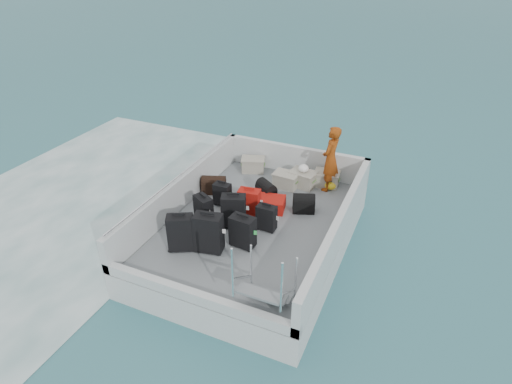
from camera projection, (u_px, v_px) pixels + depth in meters
ground at (256, 246)px, 9.12m from camera, size 160.00×160.00×0.00m
wake_foam at (82, 199)px, 10.79m from camera, size 10.00×10.00×0.00m
ferry_hull at (256, 235)px, 8.97m from camera, size 3.60×5.00×0.60m
deck at (256, 223)px, 8.81m from camera, size 3.30×4.70×0.02m
deck_fittings at (265, 219)px, 8.24m from camera, size 3.60×5.00×0.90m
suitcase_0 at (181, 233)px, 7.86m from camera, size 0.55×0.46×0.73m
suitcase_1 at (204, 210)px, 8.63m from camera, size 0.47×0.40×0.62m
suitcase_2 at (222, 195)px, 9.25m from camera, size 0.37×0.22×0.53m
suitcase_3 at (209, 233)px, 7.81m from camera, size 0.56×0.39×0.78m
suitcase_4 at (234, 211)px, 8.52m from camera, size 0.55×0.43×0.70m
suitcase_5 at (249, 203)px, 8.87m from camera, size 0.47×0.32×0.61m
suitcase_6 at (243, 232)px, 7.97m from camera, size 0.49×0.32×0.64m
suitcase_7 at (266, 218)px, 8.45m from camera, size 0.39×0.23×0.54m
suitcase_8 at (268, 204)px, 9.17m from camera, size 0.78×0.59×0.28m
duffel_0 at (214, 186)px, 9.77m from camera, size 0.61×0.47×0.32m
duffel_1 at (266, 192)px, 9.56m from camera, size 0.56×0.52×0.32m
duffel_2 at (304, 205)px, 9.09m from camera, size 0.54×0.44×0.32m
crate_0 at (253, 165)px, 10.68m from camera, size 0.63×0.53×0.32m
crate_1 at (286, 181)px, 10.00m from camera, size 0.56×0.41×0.33m
crate_2 at (303, 179)px, 10.04m from camera, size 0.63×0.49×0.34m
crate_3 at (327, 179)px, 10.05m from camera, size 0.59×0.43×0.33m
yellow_bag at (331, 185)px, 9.93m from camera, size 0.28×0.26×0.22m
white_bag at (303, 169)px, 9.90m from camera, size 0.24×0.24×0.18m
passenger at (331, 159)px, 9.61m from camera, size 0.45×0.62×1.54m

